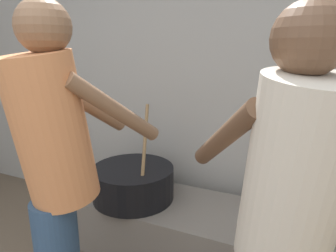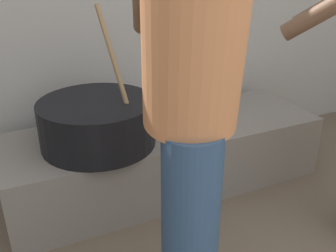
# 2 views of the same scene
# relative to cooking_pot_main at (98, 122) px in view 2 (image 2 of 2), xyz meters

# --- Properties ---
(hearth_ledge) EXTENTS (1.82, 0.60, 0.39)m
(hearth_ledge) POSITION_rel_cooking_pot_main_xyz_m (0.41, 0.05, -0.31)
(hearth_ledge) COLOR slate
(hearth_ledge) RESTS_ON ground_plane
(cooking_pot_main) EXTENTS (0.59, 0.59, 0.69)m
(cooking_pot_main) POSITION_rel_cooking_pot_main_xyz_m (0.00, 0.00, 0.00)
(cooking_pot_main) COLOR black
(cooking_pot_main) RESTS_ON hearth_ledge
(cook_in_orange_shirt) EXTENTS (0.53, 0.75, 1.65)m
(cook_in_orange_shirt) POSITION_rel_cooking_pot_main_xyz_m (0.11, -0.81, 0.44)
(cook_in_orange_shirt) COLOR navy
(cook_in_orange_shirt) RESTS_ON ground_plane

